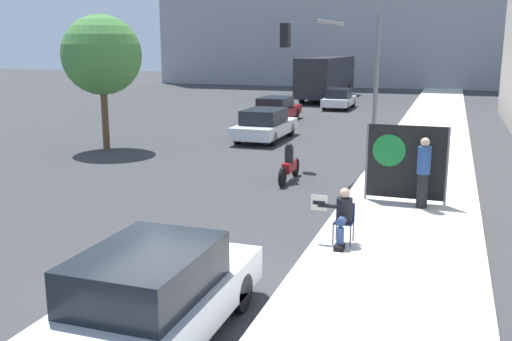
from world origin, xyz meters
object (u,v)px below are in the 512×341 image
jogger_on_sidewalk (423,172)px  pedestrian_behind (405,156)px  car_on_road_distant (339,99)px  car_on_road_nearest (265,125)px  traffic_light_pole (339,63)px  seated_protester (342,215)px  car_on_road_midblock (276,109)px  motorcycle_on_road (289,165)px  parked_car_curbside (152,296)px  protest_banner (405,162)px  street_tree_near_curb (102,55)px  city_bus_on_road (327,75)px

jogger_on_sidewalk → pedestrian_behind: (-0.65, 2.20, -0.03)m
pedestrian_behind → car_on_road_distant: pedestrian_behind is taller
jogger_on_sidewalk → pedestrian_behind: bearing=-111.6°
pedestrian_behind → car_on_road_nearest: 10.26m
pedestrian_behind → car_on_road_nearest: pedestrian_behind is taller
traffic_light_pole → seated_protester: bearing=-78.0°
traffic_light_pole → car_on_road_midblock: 13.26m
jogger_on_sidewalk → motorcycle_on_road: 4.84m
parked_car_curbside → traffic_light_pole: bearing=89.4°
seated_protester → protest_banner: size_ratio=0.56×
protest_banner → motorcycle_on_road: protest_banner is taller
pedestrian_behind → traffic_light_pole: 4.46m
motorcycle_on_road → protest_banner: bearing=-26.5°
motorcycle_on_road → seated_protester: bearing=-64.2°
street_tree_near_curb → car_on_road_distant: bearing=71.6°
car_on_road_distant → street_tree_near_curb: size_ratio=0.76×
pedestrian_behind → car_on_road_nearest: bearing=-106.5°
parked_car_curbside → motorcycle_on_road: (-0.91, 10.55, -0.21)m
car_on_road_midblock → motorcycle_on_road: car_on_road_midblock is taller
city_bus_on_road → street_tree_near_curb: 26.18m
car_on_road_midblock → motorcycle_on_road: 14.78m
pedestrian_behind → jogger_on_sidewalk: bearing=48.0°
parked_car_curbside → protest_banner: bearing=71.9°
protest_banner → city_bus_on_road: bearing=105.8°
protest_banner → motorcycle_on_road: size_ratio=0.99×
street_tree_near_curb → motorcycle_on_road: bearing=-19.2°
parked_car_curbside → motorcycle_on_road: 10.60m
traffic_light_pole → car_on_road_distant: bearing=100.5°
seated_protester → car_on_road_distant: bearing=97.4°
pedestrian_behind → car_on_road_distant: (-6.17, 22.06, -0.36)m
car_on_road_midblock → car_on_road_distant: car_on_road_midblock is taller
city_bus_on_road → car_on_road_nearest: bearing=-85.5°
motorcycle_on_road → street_tree_near_curb: size_ratio=0.39×
pedestrian_behind → traffic_light_pole: bearing=-103.3°
jogger_on_sidewalk → parked_car_curbside: size_ratio=0.42×
traffic_light_pole → street_tree_near_curb: (-9.91, 0.65, 0.18)m
parked_car_curbside → car_on_road_nearest: (-4.19, 18.09, -0.02)m
car_on_road_nearest → motorcycle_on_road: size_ratio=2.13×
city_bus_on_road → protest_banner: bearing=-74.2°
pedestrian_behind → car_on_road_nearest: (-6.87, 7.61, -0.33)m
pedestrian_behind → traffic_light_pole: (-2.54, 2.52, 2.66)m
street_tree_near_curb → jogger_on_sidewalk: bearing=-22.3°
car_on_road_distant → city_bus_on_road: bearing=109.1°
car_on_road_midblock → car_on_road_distant: bearing=74.9°
traffic_light_pole → parked_car_curbside: 13.33m
pedestrian_behind → car_on_road_midblock: 16.36m
jogger_on_sidewalk → traffic_light_pole: traffic_light_pole is taller
protest_banner → car_on_road_midblock: size_ratio=0.46×
car_on_road_distant → protest_banner: bearing=-75.1°
city_bus_on_road → motorcycle_on_road: 29.37m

